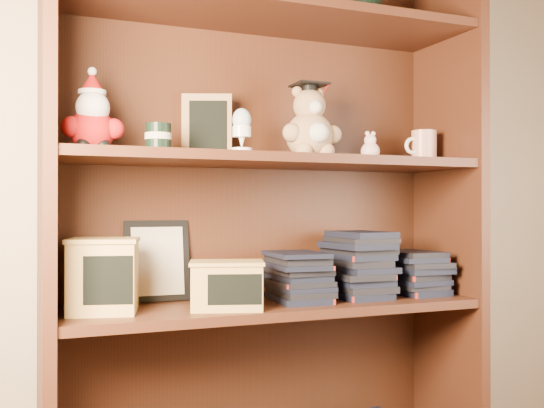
% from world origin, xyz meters
% --- Properties ---
extents(bookcase, '(1.20, 0.35, 1.60)m').
position_xyz_m(bookcase, '(0.00, 1.36, 0.78)').
color(bookcase, '#432113').
rests_on(bookcase, ground).
extents(shelf_lower, '(1.14, 0.33, 0.02)m').
position_xyz_m(shelf_lower, '(0.01, 1.30, 0.54)').
color(shelf_lower, '#432113').
rests_on(shelf_lower, ground).
extents(shelf_upper, '(1.14, 0.33, 0.02)m').
position_xyz_m(shelf_upper, '(0.01, 1.30, 0.94)').
color(shelf_upper, '#432113').
rests_on(shelf_upper, ground).
extents(santa_plush, '(0.15, 0.11, 0.21)m').
position_xyz_m(santa_plush, '(-0.47, 1.30, 1.03)').
color(santa_plush, '#A50F0F').
rests_on(santa_plush, shelf_upper).
extents(teachers_tin, '(0.07, 0.07, 0.08)m').
position_xyz_m(teachers_tin, '(-0.31, 1.31, 0.99)').
color(teachers_tin, black).
rests_on(teachers_tin, shelf_upper).
extents(chalkboard_plaque, '(0.14, 0.10, 0.18)m').
position_xyz_m(chalkboard_plaque, '(-0.14, 1.42, 1.04)').
color(chalkboard_plaque, '#9E7547').
rests_on(chalkboard_plaque, shelf_upper).
extents(egg_cup, '(0.05, 0.05, 0.12)m').
position_xyz_m(egg_cup, '(-0.11, 1.23, 1.01)').
color(egg_cup, white).
rests_on(egg_cup, shelf_upper).
extents(grad_teddy_bear, '(0.18, 0.15, 0.22)m').
position_xyz_m(grad_teddy_bear, '(0.12, 1.30, 1.03)').
color(grad_teddy_bear, tan).
rests_on(grad_teddy_bear, shelf_upper).
extents(pink_figurine, '(0.06, 0.06, 0.09)m').
position_xyz_m(pink_figurine, '(0.32, 1.31, 0.98)').
color(pink_figurine, beige).
rests_on(pink_figurine, shelf_upper).
extents(teacher_mug, '(0.11, 0.08, 0.09)m').
position_xyz_m(teacher_mug, '(0.50, 1.31, 1.00)').
color(teacher_mug, silver).
rests_on(teacher_mug, shelf_upper).
extents(certificate_frame, '(0.18, 0.05, 0.22)m').
position_xyz_m(certificate_frame, '(-0.28, 1.44, 0.66)').
color(certificate_frame, black).
rests_on(certificate_frame, shelf_lower).
extents(treats_box, '(0.20, 0.20, 0.18)m').
position_xyz_m(treats_box, '(-0.44, 1.30, 0.64)').
color(treats_box, tan).
rests_on(treats_box, shelf_lower).
extents(pencils_box, '(0.22, 0.18, 0.12)m').
position_xyz_m(pencils_box, '(-0.14, 1.24, 0.61)').
color(pencils_box, tan).
rests_on(pencils_box, shelf_lower).
extents(book_stack_left, '(0.14, 0.20, 0.14)m').
position_xyz_m(book_stack_left, '(0.09, 1.30, 0.62)').
color(book_stack_left, black).
rests_on(book_stack_left, shelf_lower).
extents(book_stack_mid, '(0.14, 0.20, 0.18)m').
position_xyz_m(book_stack_mid, '(0.28, 1.30, 0.64)').
color(book_stack_mid, black).
rests_on(book_stack_mid, shelf_lower).
extents(book_stack_right, '(0.14, 0.20, 0.13)m').
position_xyz_m(book_stack_right, '(0.47, 1.30, 0.61)').
color(book_stack_right, black).
rests_on(book_stack_right, shelf_lower).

